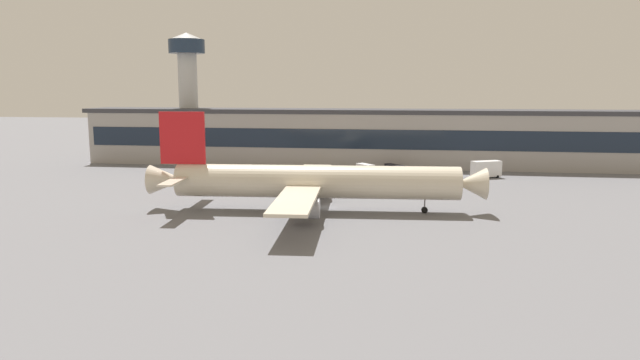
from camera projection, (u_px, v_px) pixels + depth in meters
name	position (u px, v px, depth m)	size (l,w,h in m)	color
ground_plane	(326.00, 207.00, 105.04)	(600.00, 600.00, 0.00)	slate
terminal_building	(355.00, 137.00, 161.48)	(156.70, 14.30, 15.87)	#9E9993
airliner	(312.00, 182.00, 100.91)	(59.77, 51.06, 17.56)	beige
control_tower	(188.00, 83.00, 169.11)	(10.53, 10.53, 37.79)	#B7B7B2
baggage_tug	(319.00, 171.00, 143.54)	(3.87, 4.03, 1.85)	yellow
belt_loader	(394.00, 168.00, 149.55)	(5.43, 6.33, 1.95)	black
pushback_tractor	(224.00, 168.00, 149.89)	(5.20, 3.45, 1.75)	gray
crew_van	(365.00, 168.00, 146.06)	(5.03, 5.40, 2.55)	white
catering_truck	(486.00, 169.00, 139.39)	(7.62, 5.41, 4.15)	white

